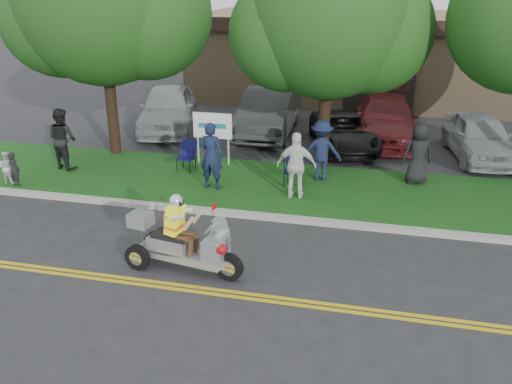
% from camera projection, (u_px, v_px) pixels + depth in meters
% --- Properties ---
extents(ground, '(120.00, 120.00, 0.00)m').
position_uv_depth(ground, '(254.00, 283.00, 10.78)').
color(ground, '#28282B').
rests_on(ground, ground).
extents(centerline_near, '(60.00, 0.10, 0.01)m').
position_uv_depth(centerline_near, '(247.00, 298.00, 10.25)').
color(centerline_near, gold).
rests_on(centerline_near, ground).
extents(centerline_far, '(60.00, 0.10, 0.01)m').
position_uv_depth(centerline_far, '(249.00, 294.00, 10.40)').
color(centerline_far, gold).
rests_on(centerline_far, ground).
extents(curb, '(60.00, 0.25, 0.12)m').
position_uv_depth(curb, '(282.00, 218.00, 13.51)').
color(curb, '#A8A89E').
rests_on(curb, ground).
extents(grass_verge, '(60.00, 4.00, 0.10)m').
position_uv_depth(grass_verge, '(296.00, 188.00, 15.46)').
color(grass_verge, '#144612').
rests_on(grass_verge, ground).
extents(commercial_building, '(18.00, 8.20, 4.00)m').
position_uv_depth(commercial_building, '(382.00, 56.00, 26.76)').
color(commercial_building, '#9E7F5B').
rests_on(commercial_building, ground).
extents(tree_left, '(6.62, 5.40, 7.78)m').
position_uv_depth(tree_left, '(104.00, 5.00, 16.71)').
color(tree_left, '#332114').
rests_on(tree_left, ground).
extents(tree_mid, '(5.88, 4.80, 7.05)m').
position_uv_depth(tree_mid, '(331.00, 23.00, 15.55)').
color(tree_mid, '#332114').
rests_on(tree_mid, ground).
extents(business_sign, '(1.25, 0.06, 1.75)m').
position_uv_depth(business_sign, '(213.00, 129.00, 16.89)').
color(business_sign, silver).
rests_on(business_sign, ground).
extents(trike_scooter, '(2.55, 1.02, 1.67)m').
position_uv_depth(trike_scooter, '(180.00, 244.00, 11.08)').
color(trike_scooter, black).
rests_on(trike_scooter, ground).
extents(lawn_chair_a, '(0.53, 0.55, 0.96)m').
position_uv_depth(lawn_chair_a, '(294.00, 166.00, 15.43)').
color(lawn_chair_a, black).
rests_on(lawn_chair_a, grass_verge).
extents(lawn_chair_b, '(0.56, 0.58, 0.95)m').
position_uv_depth(lawn_chair_b, '(187.00, 153.00, 16.56)').
color(lawn_chair_b, black).
rests_on(lawn_chair_b, grass_verge).
extents(spectator_adult_left, '(0.72, 0.49, 1.89)m').
position_uv_depth(spectator_adult_left, '(211.00, 156.00, 15.00)').
color(spectator_adult_left, '#161F3E').
rests_on(spectator_adult_left, grass_verge).
extents(spectator_adult_mid, '(1.10, 0.97, 1.88)m').
position_uv_depth(spectator_adult_mid, '(62.00, 139.00, 16.59)').
color(spectator_adult_mid, black).
rests_on(spectator_adult_mid, grass_verge).
extents(spectator_adult_right, '(1.08, 0.50, 1.80)m').
position_uv_depth(spectator_adult_right, '(297.00, 166.00, 14.36)').
color(spectator_adult_right, white).
rests_on(spectator_adult_right, grass_verge).
extents(spectator_chair_a, '(1.20, 0.76, 1.78)m').
position_uv_depth(spectator_chair_a, '(321.00, 150.00, 15.66)').
color(spectator_chair_a, '#171F40').
rests_on(spectator_chair_a, grass_verge).
extents(spectator_chair_b, '(0.99, 0.80, 1.76)m').
position_uv_depth(spectator_chair_b, '(418.00, 154.00, 15.40)').
color(spectator_chair_b, black).
rests_on(spectator_chair_b, grass_verge).
extents(child_left, '(0.41, 0.32, 1.00)m').
position_uv_depth(child_left, '(14.00, 169.00, 15.31)').
color(child_left, black).
rests_on(child_left, grass_verge).
extents(child_right, '(0.47, 0.37, 0.96)m').
position_uv_depth(child_right, '(7.00, 167.00, 15.51)').
color(child_right, silver).
rests_on(child_right, grass_verge).
extents(parked_car_far_left, '(3.33, 5.43, 1.73)m').
position_uv_depth(parked_car_far_left, '(168.00, 108.00, 21.20)').
color(parked_car_far_left, '#A1A2A8').
rests_on(parked_car_far_left, ground).
extents(parked_car_left, '(1.98, 5.28, 1.72)m').
position_uv_depth(parked_car_left, '(269.00, 112.00, 20.66)').
color(parked_car_left, '#333436').
rests_on(parked_car_left, ground).
extents(parked_car_mid, '(3.05, 4.77, 1.22)m').
position_uv_depth(parked_car_mid, '(344.00, 131.00, 19.02)').
color(parked_car_mid, black).
rests_on(parked_car_mid, ground).
extents(parked_car_right, '(2.41, 5.45, 1.56)m').
position_uv_depth(parked_car_right, '(386.00, 119.00, 19.92)').
color(parked_car_right, '#571416').
rests_on(parked_car_right, ground).
extents(parked_car_far_right, '(2.31, 4.54, 1.48)m').
position_uv_depth(parked_car_far_right, '(479.00, 136.00, 17.93)').
color(parked_car_far_right, '#9DA0A4').
rests_on(parked_car_far_right, ground).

